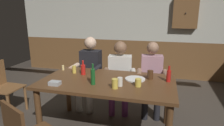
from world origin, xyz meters
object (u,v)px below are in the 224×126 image
at_px(person_1, 120,72).
at_px(plate_0, 135,79).
at_px(dining_table, 107,87).
at_px(bottle_1, 83,69).
at_px(pint_glass_1, 120,82).
at_px(person_0, 89,69).
at_px(pint_glass_0, 138,83).
at_px(person_2, 152,76).
at_px(pint_glass_2, 150,75).
at_px(table_candle, 63,68).
at_px(pint_glass_4, 74,69).
at_px(condiment_caddy, 55,83).
at_px(bottle_2, 93,76).
at_px(bottle_0, 169,75).
at_px(chair_empty_near_left, 2,86).
at_px(pint_glass_3, 115,84).
at_px(wall_dart_cabinet, 185,13).

bearing_deg(person_1, plate_0, 111.70).
height_order(dining_table, bottle_1, bottle_1).
bearing_deg(pint_glass_1, bottle_1, 153.16).
bearing_deg(person_0, bottle_1, 102.55).
distance_m(bottle_1, pint_glass_0, 0.89).
xyz_separation_m(person_2, pint_glass_2, (0.01, -0.51, 0.18)).
bearing_deg(dining_table, plate_0, 20.49).
relative_size(person_2, table_candle, 15.04).
xyz_separation_m(dining_table, pint_glass_4, (-0.58, 0.20, 0.16)).
distance_m(condiment_caddy, pint_glass_1, 0.83).
bearing_deg(person_2, condiment_caddy, 36.32).
bearing_deg(bottle_2, pint_glass_0, 7.77).
bearing_deg(bottle_0, bottle_2, -159.25).
relative_size(dining_table, pint_glass_4, 16.12).
bearing_deg(chair_empty_near_left, pint_glass_1, 85.83).
distance_m(table_candle, pint_glass_3, 1.12).
xyz_separation_m(table_candle, pint_glass_1, (1.03, -0.45, 0.02)).
bearing_deg(pint_glass_1, person_0, 130.54).
distance_m(person_2, pint_glass_1, 0.96).
relative_size(bottle_2, pint_glass_1, 2.45).
bearing_deg(plate_0, person_1, 120.46).
bearing_deg(pint_glass_4, condiment_caddy, -91.79).
height_order(person_0, bottle_0, person_0).
xyz_separation_m(condiment_caddy, pint_glass_2, (1.15, 0.55, 0.04)).
relative_size(dining_table, pint_glass_0, 17.94).
distance_m(chair_empty_near_left, pint_glass_1, 2.09).
bearing_deg(wall_dart_cabinet, bottle_2, -114.81).
distance_m(dining_table, pint_glass_4, 0.63).
relative_size(person_0, pint_glass_2, 10.27).
bearing_deg(chair_empty_near_left, person_1, 111.75).
bearing_deg(condiment_caddy, pint_glass_4, 88.21).
distance_m(bottle_1, bottle_2, 0.45).
bearing_deg(table_candle, pint_glass_4, -20.87).
distance_m(person_0, bottle_2, 1.02).
height_order(condiment_caddy, bottle_1, bottle_1).
bearing_deg(pint_glass_0, chair_empty_near_left, 175.35).
bearing_deg(dining_table, condiment_caddy, -150.50).
bearing_deg(pint_glass_1, table_candle, 156.55).
xyz_separation_m(person_0, pint_glass_3, (0.71, -0.97, 0.15)).
relative_size(chair_empty_near_left, bottle_2, 3.20).
xyz_separation_m(person_1, pint_glass_2, (0.54, -0.52, 0.17)).
bearing_deg(pint_glass_3, pint_glass_2, 49.83).
height_order(person_2, plate_0, person_2).
height_order(person_1, pint_glass_4, person_1).
xyz_separation_m(dining_table, person_0, (-0.54, 0.72, 0.01)).
bearing_deg(person_0, person_1, -179.13).
distance_m(bottle_1, pint_glass_2, 0.98).
bearing_deg(pint_glass_1, pint_glass_3, -115.45).
relative_size(pint_glass_0, wall_dart_cabinet, 0.14).
xyz_separation_m(pint_glass_0, pint_glass_4, (-1.01, 0.31, 0.01)).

